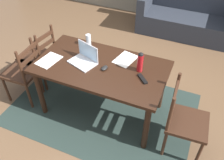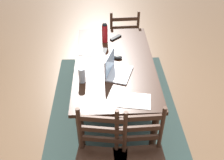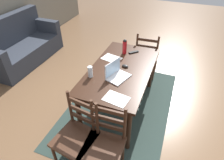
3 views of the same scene
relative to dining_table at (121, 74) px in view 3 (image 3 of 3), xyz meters
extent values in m
plane|color=brown|center=(0.00, 0.00, -0.67)|extent=(14.00, 14.00, 0.00)
cube|color=#283833|center=(0.00, 0.00, -0.67)|extent=(2.47, 1.62, 0.01)
cube|color=black|center=(0.00, 0.00, 0.08)|extent=(1.58, 0.87, 0.04)
cylinder|color=black|center=(-0.71, -0.35, -0.31)|extent=(0.07, 0.07, 0.73)
cylinder|color=black|center=(0.71, -0.35, -0.31)|extent=(0.07, 0.07, 0.73)
cylinder|color=black|center=(-0.71, 0.35, -0.31)|extent=(0.07, 0.07, 0.73)
cylinder|color=black|center=(0.71, 0.35, -0.31)|extent=(0.07, 0.07, 0.73)
cube|color=#3D2316|center=(-1.12, -0.17, -0.22)|extent=(0.46, 0.46, 0.04)
cylinder|color=#3D2316|center=(-0.93, -0.36, -0.46)|extent=(0.04, 0.04, 0.43)
cylinder|color=#3D2316|center=(-0.94, 0.02, -0.46)|extent=(0.04, 0.04, 0.43)
cylinder|color=#3D2316|center=(-0.92, -0.36, 0.03)|extent=(0.04, 0.04, 0.50)
cylinder|color=#3D2316|center=(-0.93, 0.02, 0.03)|extent=(0.04, 0.04, 0.50)
cube|color=#3D2316|center=(-0.92, -0.17, -0.07)|extent=(0.04, 0.36, 0.05)
cube|color=#3D2316|center=(-0.92, -0.17, 0.05)|extent=(0.04, 0.36, 0.05)
cube|color=#3D2316|center=(-0.92, -0.17, 0.18)|extent=(0.04, 0.36, 0.05)
cube|color=#3D2316|center=(1.12, -0.17, -0.22)|extent=(0.46, 0.46, 0.04)
cylinder|color=#3D2316|center=(1.30, 0.03, -0.46)|extent=(0.04, 0.04, 0.43)
cylinder|color=#3D2316|center=(1.32, -0.35, -0.46)|extent=(0.04, 0.04, 0.43)
cylinder|color=#3D2316|center=(0.92, 0.01, -0.46)|extent=(0.04, 0.04, 0.43)
cylinder|color=#3D2316|center=(0.94, -0.37, -0.46)|extent=(0.04, 0.04, 0.43)
cylinder|color=#3D2316|center=(0.91, 0.00, 0.03)|extent=(0.04, 0.04, 0.50)
cylinder|color=#3D2316|center=(0.93, -0.37, 0.03)|extent=(0.04, 0.04, 0.50)
cube|color=#3D2316|center=(0.92, -0.19, -0.07)|extent=(0.04, 0.36, 0.05)
cube|color=#3D2316|center=(0.92, -0.19, 0.05)|extent=(0.04, 0.36, 0.05)
cube|color=#3D2316|center=(0.92, -0.19, 0.18)|extent=(0.04, 0.36, 0.05)
cube|color=#3D2316|center=(-1.12, 0.17, -0.22)|extent=(0.50, 0.50, 0.04)
cylinder|color=#3D2316|center=(-1.28, 0.39, -0.46)|extent=(0.04, 0.04, 0.43)
cylinder|color=#3D2316|center=(-0.96, -0.04, -0.46)|extent=(0.04, 0.04, 0.43)
cylinder|color=#3D2316|center=(-0.91, 0.33, -0.46)|extent=(0.04, 0.04, 0.43)
cylinder|color=#3D2316|center=(-0.95, -0.04, 0.03)|extent=(0.04, 0.04, 0.50)
cylinder|color=#3D2316|center=(-0.90, 0.33, 0.03)|extent=(0.04, 0.04, 0.50)
cube|color=#3D2316|center=(-0.92, 0.15, -0.07)|extent=(0.08, 0.36, 0.05)
cube|color=#3D2316|center=(-0.92, 0.15, 0.05)|extent=(0.08, 0.36, 0.05)
cube|color=#3D2316|center=(-0.92, 0.15, 0.18)|extent=(0.08, 0.36, 0.05)
cube|color=#2D333D|center=(0.64, 2.51, -0.47)|extent=(1.80, 0.80, 0.40)
cube|color=#2D333D|center=(0.64, 2.81, 0.03)|extent=(1.80, 0.20, 0.60)
cube|color=#2D333D|center=(1.46, 2.51, -0.12)|extent=(0.16, 0.80, 0.30)
cube|color=silver|center=(-0.23, -0.04, 0.11)|extent=(0.37, 0.31, 0.02)
cube|color=silver|center=(-0.19, 0.06, 0.22)|extent=(0.31, 0.11, 0.21)
cube|color=#A5CCEA|center=(-0.19, 0.05, 0.22)|extent=(0.28, 0.10, 0.19)
cylinder|color=#A81419|center=(0.45, 0.10, 0.21)|extent=(0.07, 0.07, 0.22)
sphere|color=black|center=(0.45, 0.10, 0.32)|extent=(0.06, 0.06, 0.06)
cylinder|color=silver|center=(-0.33, 0.33, 0.18)|extent=(0.07, 0.07, 0.16)
ellipsoid|color=black|center=(0.07, -0.04, 0.12)|extent=(0.07, 0.11, 0.03)
cube|color=black|center=(0.53, -0.04, 0.11)|extent=(0.15, 0.15, 0.02)
cube|color=white|center=(0.22, 0.23, 0.10)|extent=(0.27, 0.33, 0.00)
cube|color=white|center=(-0.63, -0.15, 0.10)|extent=(0.25, 0.33, 0.00)
camera|label=1|loc=(1.01, -2.03, 1.89)|focal=38.73mm
camera|label=2|loc=(-2.35, 0.12, 1.70)|focal=41.26mm
camera|label=3|loc=(-2.20, -0.70, 1.65)|focal=30.24mm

